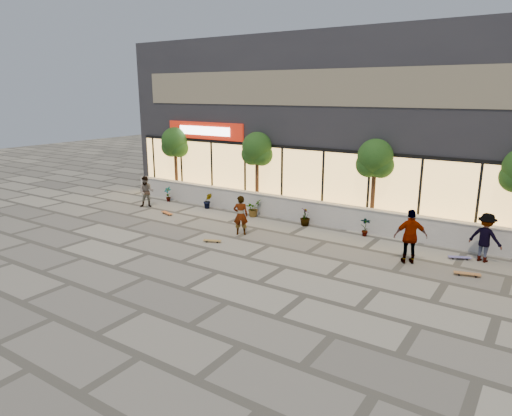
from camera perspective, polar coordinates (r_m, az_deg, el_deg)
The scene contains 19 objects.
ground at distance 15.39m, azimuth -4.82°, elevation -7.97°, with size 80.00×80.00×0.00m, color #9B9787.
planter_wall at distance 20.87m, azimuth 7.11°, elevation -0.49°, with size 22.00×0.42×1.04m.
retail_building at distance 25.28m, azimuth 13.04°, elevation 10.40°, with size 24.00×9.17×8.50m.
shrub_a at distance 25.31m, azimuth -10.95°, elevation 1.71°, with size 0.43×0.29×0.81m, color #1A3E13.
shrub_b at distance 23.48m, azimuth -6.05°, elevation 0.91°, with size 0.45×0.36×0.81m, color #1A3E13.
shrub_c at distance 21.85m, azimuth -0.36°, elevation -0.03°, with size 0.73×0.63×0.81m, color #1A3E13.
shrub_d at distance 20.47m, azimuth 6.16°, elevation -1.10°, with size 0.45×0.45×0.81m, color #1A3E13.
shrub_e at distance 19.40m, azimuth 13.52°, elevation -2.29°, with size 0.43×0.29×0.81m, color #1A3E13.
tree_west at distance 26.13m, azimuth -10.09°, elevation 7.88°, with size 1.60×1.50×3.92m.
tree_midwest at distance 22.71m, azimuth 0.13°, elevation 7.16°, with size 1.60×1.50×3.92m.
tree_mideast at distance 20.08m, azimuth 14.66°, elevation 5.74°, with size 1.60×1.50×3.92m.
skater_center at distance 18.99m, azimuth -1.93°, elevation -0.90°, with size 0.61×0.40×1.68m, color silver.
skater_left at distance 24.23m, azimuth -13.53°, elevation 1.98°, with size 0.78×0.61×1.61m, color tan.
skater_right_near at distance 16.67m, azimuth 18.75°, elevation -3.41°, with size 1.13×0.47×1.93m, color silver.
skater_right_far at distance 17.89m, azimuth 26.76°, elevation -3.31°, with size 1.13×0.65×1.75m, color maroon.
skateboard_center at distance 18.29m, azimuth -5.50°, elevation -4.07°, with size 0.74×0.45×0.09m.
skateboard_left at distance 22.67m, azimuth -11.06°, elevation -0.60°, with size 0.85×0.44×0.10m.
skateboard_right_near at distance 16.49m, azimuth 24.90°, elevation -7.45°, with size 0.85×0.41×0.10m.
skateboard_right_far at distance 17.96m, azimuth 24.10°, elevation -5.64°, with size 0.79×0.50×0.09m.
Camera 1 is at (8.90, -11.12, 5.83)m, focal length 32.00 mm.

